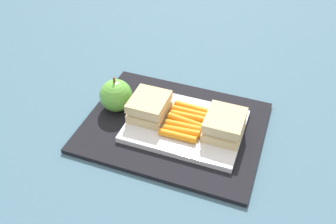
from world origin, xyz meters
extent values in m
plane|color=#42667A|center=(0.00, 0.00, 0.00)|extent=(2.40, 2.40, 0.00)
cube|color=black|center=(0.00, 0.00, 0.01)|extent=(0.36, 0.28, 0.01)
cube|color=white|center=(-0.03, 0.00, 0.02)|extent=(0.23, 0.17, 0.01)
cube|color=#DBC189|center=(-0.10, 0.00, 0.03)|extent=(0.07, 0.08, 0.02)
cube|color=beige|center=(-0.10, 0.00, 0.04)|extent=(0.07, 0.07, 0.01)
cube|color=#DBC189|center=(-0.10, 0.00, 0.06)|extent=(0.07, 0.08, 0.02)
cube|color=#DBC189|center=(0.05, 0.00, 0.03)|extent=(0.07, 0.08, 0.02)
cube|color=beige|center=(0.05, 0.00, 0.04)|extent=(0.07, 0.07, 0.01)
cube|color=#DBC189|center=(0.05, 0.00, 0.06)|extent=(0.07, 0.08, 0.02)
cylinder|color=orange|center=(-0.02, -0.04, 0.03)|extent=(0.08, 0.01, 0.02)
cylinder|color=orange|center=(-0.02, -0.03, 0.03)|extent=(0.08, 0.01, 0.01)
cylinder|color=orange|center=(-0.03, -0.02, 0.03)|extent=(0.08, 0.01, 0.02)
cylinder|color=orange|center=(-0.03, 0.00, 0.03)|extent=(0.08, 0.01, 0.02)
cylinder|color=orange|center=(-0.03, 0.01, 0.03)|extent=(0.08, 0.01, 0.02)
cylinder|color=orange|center=(-0.03, 0.03, 0.03)|extent=(0.08, 0.01, 0.02)
cylinder|color=orange|center=(-0.02, 0.05, 0.03)|extent=(0.08, 0.01, 0.02)
sphere|color=#66B742|center=(0.13, -0.01, 0.04)|extent=(0.07, 0.07, 0.07)
cylinder|color=brown|center=(0.13, -0.01, 0.08)|extent=(0.01, 0.01, 0.01)
camera|label=1|loc=(-0.18, 0.53, 0.53)|focal=39.75mm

